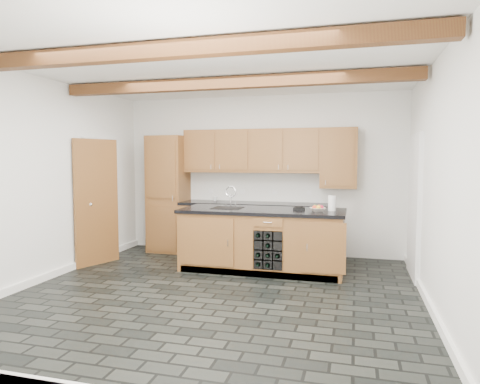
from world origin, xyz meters
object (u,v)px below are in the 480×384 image
(island, at_px, (262,240))
(fruit_bowl, at_px, (318,209))
(paper_towel, at_px, (332,203))
(kitchen_scale, at_px, (299,208))

(island, xyz_separation_m, fruit_bowl, (0.83, -0.05, 0.49))
(island, bearing_deg, paper_towel, 4.49)
(island, height_order, kitchen_scale, kitchen_scale)
(kitchen_scale, bearing_deg, island, -176.89)
(kitchen_scale, relative_size, fruit_bowl, 0.73)
(kitchen_scale, distance_m, paper_towel, 0.49)
(kitchen_scale, xyz_separation_m, paper_towel, (0.48, 0.05, 0.09))
(paper_towel, bearing_deg, kitchen_scale, -174.37)
(island, distance_m, paper_towel, 1.17)
(island, bearing_deg, fruit_bowl, -3.65)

